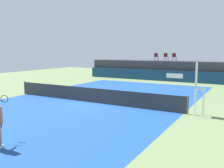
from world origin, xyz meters
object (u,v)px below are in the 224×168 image
spectator_chair_left (166,56)px  net_post_near (25,88)px  spectator_chair_far_left (156,56)px  umpire_chair (198,85)px  spectator_chair_center (174,57)px  net_post_far (188,105)px  tennis_ball (75,105)px

spectator_chair_left → net_post_near: 16.86m
spectator_chair_far_left → umpire_chair: (7.57, -15.02, -1.11)m
spectator_chair_left → spectator_chair_center: (1.06, -0.26, 0.00)m
spectator_chair_far_left → net_post_far: 16.76m
spectator_chair_center → umpire_chair: size_ratio=0.32×
spectator_chair_far_left → net_post_near: bearing=-109.4°
spectator_chair_far_left → spectator_chair_center: (2.11, 0.18, 0.00)m
umpire_chair → tennis_ball: 7.19m
net_post_near → spectator_chair_far_left: bearing=70.6°
spectator_chair_far_left → net_post_far: size_ratio=0.89×
spectator_chair_left → spectator_chair_center: size_ratio=1.00×
umpire_chair → net_post_near: 12.91m
umpire_chair → net_post_near: bearing=-180.0°
spectator_chair_center → net_post_near: size_ratio=0.89×
spectator_chair_left → umpire_chair: bearing=-67.2°
net_post_near → tennis_ball: (5.98, -1.40, -0.46)m
spectator_chair_center → net_post_near: (-7.41, -15.20, -2.19)m
net_post_near → spectator_chair_center: bearing=64.0°
net_post_far → spectator_chair_center: bearing=108.2°
spectator_chair_far_left → net_post_near: (-5.30, -15.02, -2.19)m
net_post_near → tennis_ball: bearing=-13.2°
umpire_chair → tennis_ball: umpire_chair is taller
tennis_ball → umpire_chair: bearing=11.5°
spectator_chair_left → tennis_ball: size_ratio=13.06×
spectator_chair_far_left → tennis_ball: (0.68, -16.42, -2.66)m
umpire_chair → tennis_ball: bearing=-168.5°
tennis_ball → spectator_chair_far_left: bearing=92.4°
spectator_chair_far_left → umpire_chair: spectator_chair_far_left is taller
umpire_chair → tennis_ball: size_ratio=40.59×
net_post_near → tennis_ball: net_post_near is taller
spectator_chair_left → net_post_near: bearing=-112.3°
spectator_chair_far_left → net_post_near: 16.08m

